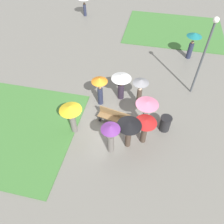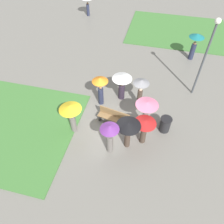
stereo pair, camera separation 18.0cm
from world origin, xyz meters
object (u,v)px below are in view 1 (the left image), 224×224
at_px(crowd_person_yellow, 71,113).
at_px(crowd_person_orange, 100,86).
at_px(crowd_person_grey, 140,87).
at_px(crowd_person_red, 145,125).
at_px(park_bench, 114,117).
at_px(lone_walker_far_path, 84,0).
at_px(lamp_post, 206,49).
at_px(trash_bin, 165,123).
at_px(lone_walker_mid_plaza, 193,40).
at_px(crowd_person_black, 129,127).
at_px(crowd_person_purple, 111,134).
at_px(crowd_person_white, 121,81).
at_px(crowd_person_pink, 147,108).

bearing_deg(crowd_person_yellow, crowd_person_orange, -147.57).
distance_m(crowd_person_orange, crowd_person_grey, 2.31).
height_order(crowd_person_orange, crowd_person_grey, crowd_person_orange).
relative_size(crowd_person_orange, crowd_person_yellow, 1.00).
xyz_separation_m(crowd_person_red, crowd_person_grey, (-0.60, 2.65, 0.10)).
xyz_separation_m(park_bench, crowd_person_grey, (1.15, 1.75, 0.91)).
bearing_deg(lone_walker_far_path, lamp_post, 1.34).
distance_m(trash_bin, crowd_person_orange, 4.20).
bearing_deg(lone_walker_far_path, crowd_person_yellow, -31.20).
xyz_separation_m(lamp_post, trash_bin, (-1.52, -3.47, -2.63)).
bearing_deg(lone_walker_mid_plaza, trash_bin, 9.74).
height_order(lone_walker_far_path, lone_walker_mid_plaza, lone_walker_mid_plaza).
distance_m(lamp_post, crowd_person_black, 6.17).
relative_size(crowd_person_purple, lone_walker_far_path, 1.09).
bearing_deg(park_bench, crowd_person_grey, 67.86).
distance_m(crowd_person_white, lone_walker_far_path, 12.10).
height_order(lamp_post, crowd_person_black, lamp_post).
bearing_deg(crowd_person_white, crowd_person_purple, -115.60).
bearing_deg(crowd_person_orange, trash_bin, 156.74).
distance_m(park_bench, trash_bin, 2.81).
height_order(crowd_person_black, lone_walker_far_path, crowd_person_black).
distance_m(crowd_person_orange, crowd_person_black, 3.41).
distance_m(crowd_person_white, crowd_person_grey, 1.21).
height_order(park_bench, lone_walker_far_path, lone_walker_far_path).
height_order(crowd_person_purple, lone_walker_far_path, crowd_person_purple).
bearing_deg(lone_walker_far_path, crowd_person_red, -17.65).
height_order(trash_bin, crowd_person_white, crowd_person_white).
xyz_separation_m(crowd_person_yellow, crowd_person_grey, (3.13, 2.80, -0.12)).
height_order(park_bench, lone_walker_mid_plaza, lone_walker_mid_plaza).
bearing_deg(crowd_person_purple, crowd_person_orange, 102.33).
distance_m(lamp_post, crowd_person_yellow, 8.00).
distance_m(trash_bin, lone_walker_far_path, 15.24).
bearing_deg(crowd_person_black, crowd_person_purple, 164.89).
bearing_deg(crowd_person_grey, lamp_post, 20.37).
distance_m(crowd_person_black, lone_walker_mid_plaza, 9.41).
bearing_deg(trash_bin, lone_walker_mid_plaza, 79.12).
bearing_deg(crowd_person_red, crowd_person_purple, 150.69).
height_order(lamp_post, trash_bin, lamp_post).
relative_size(crowd_person_purple, crowd_person_grey, 1.03).
relative_size(lamp_post, crowd_person_red, 2.88).
bearing_deg(crowd_person_pink, lone_walker_mid_plaza, -136.01).
distance_m(lamp_post, crowd_person_grey, 4.06).
xyz_separation_m(park_bench, crowd_person_red, (1.75, -0.90, 0.81)).
bearing_deg(crowd_person_white, crowd_person_orange, -174.72).
xyz_separation_m(lamp_post, crowd_person_grey, (-3.18, -1.86, -1.72)).
xyz_separation_m(crowd_person_pink, lone_walker_mid_plaza, (2.54, 7.43, -0.04)).
relative_size(park_bench, crowd_person_white, 1.03).
bearing_deg(park_bench, crowd_person_white, 101.49).
bearing_deg(park_bench, crowd_person_yellow, -140.83).
distance_m(park_bench, lamp_post, 6.22).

